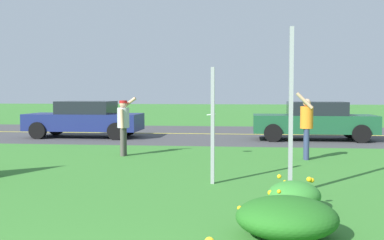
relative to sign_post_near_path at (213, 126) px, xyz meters
name	(u,v)px	position (x,y,z in m)	size (l,w,h in m)	color
ground_plane	(179,166)	(-0.98, 2.09, -1.15)	(120.00, 120.00, 0.00)	#387A2D
highway_strip	(210,134)	(-0.98, 11.13, -1.14)	(120.00, 9.41, 0.01)	#424244
highway_center_stripe	(210,134)	(-0.98, 11.13, -1.14)	(120.00, 0.16, 0.00)	yellow
daylily_clump_mid_left	(294,195)	(1.41, -1.92, -0.93)	(0.82, 0.83, 0.48)	#337F2D
daylily_clump_front_center	(287,217)	(1.18, -3.38, -0.90)	(1.27, 1.22, 0.50)	#23661E
sign_post_near_path	(213,126)	(0.00, 0.00, 0.00)	(0.07, 0.10, 2.30)	#93969B
sign_post_by_roadside	(291,111)	(1.44, -0.81, 0.33)	(0.07, 0.10, 2.95)	#93969B
person_thrower_red_cap_gray_shirt	(123,122)	(-2.82, 3.81, -0.19)	(0.51, 0.49, 1.68)	#B2B2B7
person_catcher_orange_shirt	(306,123)	(2.24, 3.66, -0.16)	(0.49, 0.49, 1.81)	orange
frisbee_white	(211,114)	(-0.35, 3.96, 0.04)	(0.25, 0.25, 0.07)	white
car_dark_green_center_left	(314,120)	(3.16, 9.01, -0.41)	(4.50, 2.00, 1.45)	#194C2D
car_navy_center_right	(85,119)	(-5.80, 9.01, -0.41)	(4.50, 2.00, 1.45)	navy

